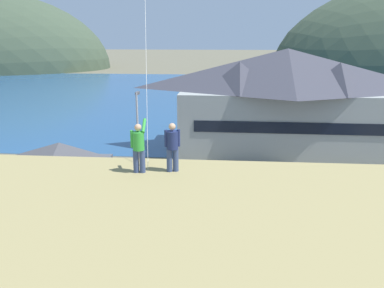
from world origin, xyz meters
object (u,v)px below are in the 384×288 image
(parked_car_corner_spot, at_px, (167,244))
(parking_light_pole, at_px, (138,133))
(moored_boat_outer_mooring, at_px, (251,125))
(wharf_dock, at_px, (224,123))
(moored_boat_wharfside, at_px, (200,123))
(parked_car_front_row_end, at_px, (349,246))
(parked_car_back_row_left, at_px, (339,199))
(storage_shed_waterside, at_px, (217,129))
(storage_shed_near_lot, at_px, (62,173))
(person_companion, at_px, (172,146))
(person_kite_flyer, at_px, (139,146))
(harbor_lodge, at_px, (285,98))
(parked_car_front_row_red, at_px, (186,194))
(parked_car_front_row_silver, at_px, (253,194))
(parked_car_mid_row_center, at_px, (261,236))

(parked_car_corner_spot, bearing_deg, parking_light_pole, 109.41)
(moored_boat_outer_mooring, bearing_deg, wharf_dock, 138.80)
(moored_boat_wharfside, xyz_separation_m, parked_car_front_row_end, (9.92, -30.83, 0.34))
(parked_car_back_row_left, bearing_deg, storage_shed_waterside, 120.17)
(parked_car_corner_spot, bearing_deg, storage_shed_near_lot, 141.61)
(parked_car_corner_spot, distance_m, person_companion, 9.35)
(person_kite_flyer, relative_size, person_companion, 1.07)
(storage_shed_near_lot, xyz_separation_m, moored_boat_outer_mooring, (15.03, 23.91, -1.72))
(wharf_dock, distance_m, person_companion, 40.32)
(parked_car_front_row_end, bearing_deg, storage_shed_waterside, 109.24)
(parked_car_front_row_end, bearing_deg, harbor_lodge, 91.49)
(harbor_lodge, bearing_deg, moored_boat_outer_mooring, 107.64)
(storage_shed_waterside, bearing_deg, wharf_dock, 86.16)
(storage_shed_near_lot, relative_size, parked_car_front_row_end, 1.68)
(moored_boat_outer_mooring, relative_size, parked_car_back_row_left, 1.48)
(parked_car_front_row_red, xyz_separation_m, parked_car_front_row_end, (9.40, -6.39, 0.00))
(parked_car_back_row_left, bearing_deg, storage_shed_near_lot, -179.53)
(moored_boat_wharfside, bearing_deg, storage_shed_waterside, -75.47)
(harbor_lodge, height_order, moored_boat_wharfside, harbor_lodge)
(harbor_lodge, distance_m, parking_light_pole, 17.07)
(moored_boat_wharfside, xyz_separation_m, person_companion, (1.29, -37.19, 7.59))
(moored_boat_outer_mooring, height_order, person_kite_flyer, person_kite_flyer)
(harbor_lodge, bearing_deg, storage_shed_near_lot, -139.83)
(harbor_lodge, height_order, parking_light_pole, harbor_lodge)
(parked_car_front_row_silver, distance_m, parked_car_front_row_end, 8.20)
(harbor_lodge, distance_m, storage_shed_near_lot, 23.57)
(storage_shed_waterside, bearing_deg, parking_light_pole, -119.16)
(storage_shed_near_lot, distance_m, parked_car_corner_spot, 11.08)
(parked_car_corner_spot, height_order, parked_car_front_row_silver, same)
(parked_car_corner_spot, bearing_deg, parked_car_front_row_end, 3.28)
(wharf_dock, height_order, moored_boat_outer_mooring, moored_boat_outer_mooring)
(wharf_dock, distance_m, parked_car_front_row_end, 33.80)
(person_kite_flyer, bearing_deg, moored_boat_wharfside, 90.22)
(storage_shed_near_lot, bearing_deg, moored_boat_wharfside, 70.96)
(parked_car_front_row_red, distance_m, person_companion, 14.69)
(parked_car_mid_row_center, bearing_deg, parked_car_front_row_red, 130.19)
(wharf_dock, bearing_deg, parked_car_front_row_red, -95.71)
(parked_car_front_row_silver, bearing_deg, parked_car_front_row_end, -55.68)
(wharf_dock, bearing_deg, parking_light_pole, -107.03)
(storage_shed_near_lot, bearing_deg, moored_boat_outer_mooring, 57.85)
(wharf_dock, distance_m, moored_boat_wharfside, 3.95)
(harbor_lodge, xyz_separation_m, parked_car_front_row_silver, (-4.06, -14.56, -4.62))
(harbor_lodge, xyz_separation_m, storage_shed_waterside, (-6.95, 0.17, -3.45))
(wharf_dock, xyz_separation_m, parked_car_back_row_left, (7.98, -26.68, 0.71))
(moored_boat_wharfside, xyz_separation_m, parked_car_mid_row_center, (5.31, -30.10, 0.34))
(parked_car_mid_row_center, bearing_deg, parked_car_back_row_left, 44.17)
(storage_shed_near_lot, bearing_deg, parked_car_front_row_end, -18.81)
(parked_car_back_row_left, bearing_deg, moored_boat_wharfside, 114.61)
(storage_shed_near_lot, bearing_deg, parked_car_mid_row_center, -21.89)
(parked_car_back_row_left, height_order, person_companion, person_companion)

